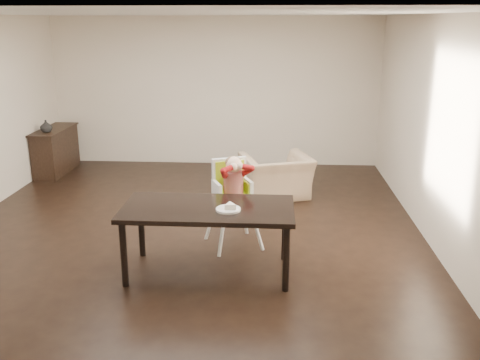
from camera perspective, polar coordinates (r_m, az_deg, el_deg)
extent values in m
plane|color=black|center=(6.94, -5.62, -5.61)|extent=(7.00, 7.00, 0.00)
cube|color=beige|center=(9.97, -2.65, 9.36)|extent=(6.00, 0.02, 2.70)
cube|color=beige|center=(3.29, -15.96, -6.86)|extent=(6.00, 0.02, 2.70)
cube|color=beige|center=(6.74, 20.19, 4.76)|extent=(0.02, 7.00, 2.70)
cube|color=white|center=(6.42, -6.33, 17.27)|extent=(6.00, 7.00, 0.02)
cube|color=black|center=(5.62, -3.43, -3.10)|extent=(1.80, 0.90, 0.05)
cylinder|color=black|center=(5.58, -12.29, -7.77)|extent=(0.07, 0.07, 0.70)
cylinder|color=black|center=(5.38, 4.94, -8.38)|extent=(0.07, 0.07, 0.70)
cylinder|color=black|center=(6.24, -10.48, -4.98)|extent=(0.07, 0.07, 0.70)
cylinder|color=black|center=(6.06, 4.81, -5.41)|extent=(0.07, 0.07, 0.70)
cylinder|color=white|center=(6.21, -1.91, -5.37)|extent=(0.06, 0.06, 0.59)
cylinder|color=white|center=(6.34, 1.73, -4.89)|extent=(0.06, 0.06, 0.59)
cylinder|color=white|center=(6.58, -3.02, -4.06)|extent=(0.06, 0.06, 0.59)
cylinder|color=white|center=(6.71, 0.43, -3.64)|extent=(0.06, 0.06, 0.59)
cube|color=white|center=(6.35, -0.70, -2.00)|extent=(0.53, 0.51, 0.05)
cube|color=#B6DB1C|center=(6.34, -0.70, -1.69)|extent=(0.43, 0.42, 0.03)
cube|color=white|center=(6.43, -1.17, 0.48)|extent=(0.41, 0.21, 0.44)
cube|color=#B6DB1C|center=(6.40, -1.08, 0.31)|extent=(0.34, 0.16, 0.40)
cube|color=black|center=(6.31, -1.45, 0.06)|extent=(0.10, 0.19, 0.02)
cube|color=black|center=(6.35, -0.28, 0.18)|extent=(0.10, 0.19, 0.02)
cylinder|color=#B12214|center=(6.29, -0.71, -0.33)|extent=(0.32, 0.32, 0.28)
sphere|color=beige|center=(6.21, -0.65, 1.66)|extent=(0.25, 0.25, 0.19)
ellipsoid|color=brown|center=(6.23, -0.73, 1.90)|extent=(0.25, 0.24, 0.14)
sphere|color=beige|center=(6.11, -0.68, 1.45)|extent=(0.11, 0.11, 0.08)
sphere|color=beige|center=(6.13, -0.02, 1.51)|extent=(0.11, 0.11, 0.08)
cylinder|color=white|center=(5.49, -1.27, -3.18)|extent=(0.32, 0.32, 0.02)
torus|color=white|center=(5.49, -1.27, -3.07)|extent=(0.32, 0.32, 0.01)
imported|color=tan|center=(8.18, 3.87, 1.14)|extent=(1.15, 0.93, 0.87)
cube|color=black|center=(10.06, -19.05, 2.90)|extent=(0.40, 1.20, 0.76)
cube|color=black|center=(9.98, -19.26, 5.10)|extent=(0.44, 1.26, 0.03)
imported|color=#99999E|center=(9.70, -19.98, 5.41)|extent=(0.26, 0.26, 0.20)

